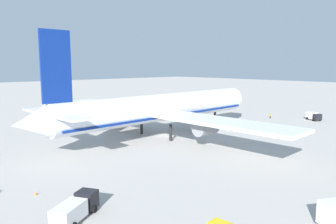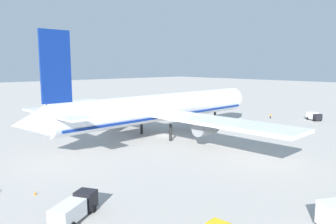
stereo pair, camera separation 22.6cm
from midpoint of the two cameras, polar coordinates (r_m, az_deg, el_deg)
name	(u,v)px [view 2 (the right image)]	position (r m, az deg, el deg)	size (l,w,h in m)	color
ground_plane	(164,135)	(83.64, -0.60, -4.12)	(600.00, 600.00, 0.00)	#ADA8A0
airliner	(160,108)	(81.59, -1.27, 0.67)	(72.82, 74.00, 24.41)	silver
service_truck_2	(314,116)	(116.19, 24.19, -0.64)	(4.45, 5.47, 2.55)	black
service_truck_5	(75,208)	(40.96, -15.86, -15.83)	(7.16, 5.48, 2.54)	black
baggage_cart_1	(167,102)	(156.08, -0.22, 1.76)	(3.05, 3.00, 0.40)	#26598C
ground_worker_2	(271,116)	(115.11, 17.54, -0.67)	(0.48, 0.48, 1.66)	black
traffic_cone_1	(35,193)	(50.11, -22.09, -12.99)	(0.36, 0.36, 0.55)	orange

